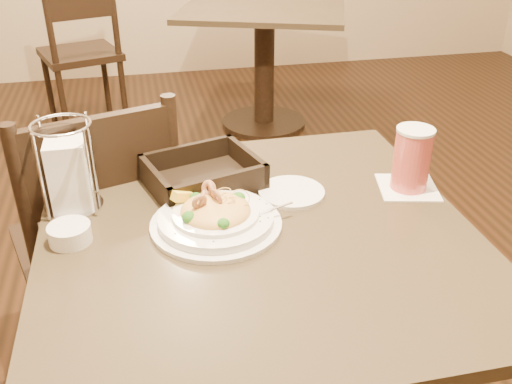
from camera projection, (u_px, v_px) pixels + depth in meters
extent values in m
cylinder|color=black|center=(258.00, 358.00, 1.37)|extent=(0.12, 0.12, 0.67)
cube|color=#4B3E2A|center=(258.00, 236.00, 1.20)|extent=(0.90, 0.90, 0.03)
cylinder|color=black|center=(264.00, 122.00, 3.59)|extent=(0.52, 0.52, 0.03)
cylinder|color=black|center=(264.00, 68.00, 3.42)|extent=(0.12, 0.12, 0.67)
cube|color=#4B3E2A|center=(265.00, 7.00, 3.25)|extent=(1.15, 1.15, 0.03)
cube|color=black|center=(98.00, 247.00, 1.64)|extent=(0.53, 0.53, 0.04)
cylinder|color=black|center=(144.00, 262.00, 1.97)|extent=(0.04, 0.04, 0.43)
cylinder|color=black|center=(36.00, 295.00, 1.81)|extent=(0.04, 0.04, 0.43)
cylinder|color=black|center=(186.00, 325.00, 1.69)|extent=(0.04, 0.04, 0.43)
cylinder|color=black|center=(63.00, 370.00, 1.54)|extent=(0.04, 0.04, 0.43)
cylinder|color=black|center=(174.00, 181.00, 1.46)|extent=(0.04, 0.04, 0.46)
cylinder|color=black|center=(28.00, 218.00, 1.30)|extent=(0.04, 0.04, 0.46)
cube|color=black|center=(100.00, 161.00, 1.33)|extent=(0.35, 0.14, 0.22)
cube|color=black|center=(80.00, 54.00, 3.38)|extent=(0.53, 0.53, 0.04)
cylinder|color=black|center=(105.00, 79.00, 3.71)|extent=(0.04, 0.04, 0.43)
cylinder|color=black|center=(49.00, 89.00, 3.55)|extent=(0.04, 0.04, 0.43)
cylinder|color=black|center=(124.00, 95.00, 3.44)|extent=(0.04, 0.04, 0.43)
cylinder|color=black|center=(64.00, 106.00, 3.28)|extent=(0.04, 0.04, 0.43)
cylinder|color=black|center=(114.00, 13.00, 3.20)|extent=(0.04, 0.04, 0.46)
cylinder|color=black|center=(49.00, 21.00, 3.05)|extent=(0.04, 0.04, 0.46)
cylinder|color=white|center=(216.00, 224.00, 1.20)|extent=(0.28, 0.28, 0.01)
cylinder|color=white|center=(216.00, 219.00, 1.20)|extent=(0.24, 0.24, 0.02)
cylinder|color=white|center=(216.00, 213.00, 1.19)|extent=(0.18, 0.18, 0.01)
ellipsoid|color=gold|center=(216.00, 211.00, 1.19)|extent=(0.15, 0.15, 0.05)
cube|color=yellow|center=(181.00, 196.00, 1.22)|extent=(0.05, 0.05, 0.03)
cube|color=silver|center=(271.00, 210.00, 1.20)|extent=(0.10, 0.03, 0.01)
cube|color=silver|center=(245.00, 211.00, 1.19)|extent=(0.03, 0.02, 0.00)
torus|color=gold|center=(241.00, 198.00, 1.18)|extent=(0.06, 0.05, 0.03)
torus|color=gold|center=(201.00, 217.00, 1.14)|extent=(0.04, 0.05, 0.03)
torus|color=gold|center=(217.00, 202.00, 1.18)|extent=(0.03, 0.03, 0.03)
torus|color=gold|center=(217.00, 206.00, 1.18)|extent=(0.04, 0.04, 0.00)
torus|color=gold|center=(213.00, 214.00, 1.17)|extent=(0.04, 0.04, 0.02)
torus|color=gold|center=(215.00, 206.00, 1.18)|extent=(0.04, 0.05, 0.04)
torus|color=gold|center=(212.00, 207.00, 1.19)|extent=(0.03, 0.03, 0.01)
torus|color=gold|center=(237.00, 201.00, 1.21)|extent=(0.04, 0.04, 0.02)
torus|color=gold|center=(236.00, 210.00, 1.17)|extent=(0.03, 0.04, 0.02)
torus|color=gold|center=(204.00, 208.00, 1.18)|extent=(0.03, 0.02, 0.01)
torus|color=gold|center=(222.00, 193.00, 1.22)|extent=(0.05, 0.05, 0.01)
torus|color=gold|center=(220.00, 199.00, 1.18)|extent=(0.04, 0.05, 0.04)
torus|color=gold|center=(199.00, 216.00, 1.15)|extent=(0.04, 0.03, 0.02)
torus|color=gold|center=(210.00, 202.00, 1.21)|extent=(0.04, 0.04, 0.01)
torus|color=gold|center=(202.00, 201.00, 1.18)|extent=(0.03, 0.03, 0.02)
torus|color=gold|center=(203.00, 213.00, 1.16)|extent=(0.04, 0.04, 0.01)
torus|color=gold|center=(229.00, 200.00, 1.18)|extent=(0.03, 0.03, 0.01)
torus|color=gold|center=(218.00, 203.00, 1.19)|extent=(0.03, 0.03, 0.02)
torus|color=gold|center=(223.00, 208.00, 1.18)|extent=(0.05, 0.05, 0.02)
torus|color=tan|center=(217.00, 197.00, 1.17)|extent=(0.03, 0.04, 0.04)
torus|color=tan|center=(202.00, 199.00, 1.16)|extent=(0.03, 0.04, 0.04)
torus|color=tan|center=(199.00, 202.00, 1.15)|extent=(0.04, 0.03, 0.04)
torus|color=tan|center=(209.00, 189.00, 1.20)|extent=(0.04, 0.04, 0.04)
torus|color=tan|center=(212.00, 191.00, 1.19)|extent=(0.02, 0.04, 0.04)
ellipsoid|color=#1C5012|center=(238.00, 198.00, 1.22)|extent=(0.03, 0.03, 0.02)
ellipsoid|color=#1C5012|center=(196.00, 197.00, 1.22)|extent=(0.03, 0.03, 0.02)
ellipsoid|color=#1C5012|center=(189.00, 217.00, 1.15)|extent=(0.03, 0.03, 0.02)
ellipsoid|color=#1C5012|center=(223.00, 223.00, 1.13)|extent=(0.03, 0.03, 0.02)
cube|color=#266619|center=(260.00, 216.00, 1.19)|extent=(0.00, 0.00, 0.00)
cube|color=#266619|center=(178.00, 200.00, 1.24)|extent=(0.00, 0.00, 0.00)
cube|color=#266619|center=(175.00, 234.00, 1.13)|extent=(0.00, 0.00, 0.00)
cube|color=#266619|center=(267.00, 204.00, 1.23)|extent=(0.00, 0.00, 0.00)
cube|color=#266619|center=(260.00, 199.00, 1.25)|extent=(0.00, 0.00, 0.00)
cube|color=#266619|center=(227.00, 190.00, 1.29)|extent=(0.00, 0.00, 0.00)
cube|color=#266619|center=(268.00, 218.00, 1.18)|extent=(0.00, 0.00, 0.00)
cube|color=#266619|center=(173.00, 211.00, 1.20)|extent=(0.00, 0.00, 0.00)
cube|color=#266619|center=(260.00, 221.00, 1.17)|extent=(0.00, 0.00, 0.00)
cube|color=#266619|center=(214.00, 241.00, 1.10)|extent=(0.00, 0.00, 0.00)
cube|color=white|center=(408.00, 187.00, 1.35)|extent=(0.16, 0.16, 0.00)
cylinder|color=#CB4F47|center=(412.00, 159.00, 1.31)|extent=(0.09, 0.09, 0.15)
cylinder|color=white|center=(416.00, 130.00, 1.28)|extent=(0.09, 0.09, 0.01)
cube|color=black|center=(203.00, 182.00, 1.36)|extent=(0.30, 0.27, 0.02)
cube|color=black|center=(247.00, 159.00, 1.39)|extent=(0.07, 0.20, 0.05)
cube|color=black|center=(155.00, 181.00, 1.29)|extent=(0.07, 0.20, 0.05)
cube|color=black|center=(187.00, 154.00, 1.41)|extent=(0.24, 0.08, 0.05)
cube|color=black|center=(220.00, 186.00, 1.27)|extent=(0.24, 0.08, 0.05)
cylinder|color=silver|center=(75.00, 206.00, 1.27)|extent=(0.13, 0.13, 0.01)
torus|color=silver|center=(60.00, 125.00, 1.18)|extent=(0.13, 0.13, 0.01)
cube|color=white|center=(69.00, 174.00, 1.23)|extent=(0.10, 0.10, 0.15)
cylinder|color=silver|center=(41.00, 178.00, 1.17)|extent=(0.01, 0.01, 0.20)
cylinder|color=silver|center=(90.00, 173.00, 1.19)|extent=(0.01, 0.01, 0.20)
cylinder|color=silver|center=(46.00, 158.00, 1.26)|extent=(0.01, 0.01, 0.20)
cylinder|color=silver|center=(92.00, 153.00, 1.28)|extent=(0.01, 0.01, 0.20)
cylinder|color=white|center=(291.00, 192.00, 1.32)|extent=(0.17, 0.17, 0.01)
cylinder|color=white|center=(70.00, 234.00, 1.15)|extent=(0.11, 0.11, 0.04)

